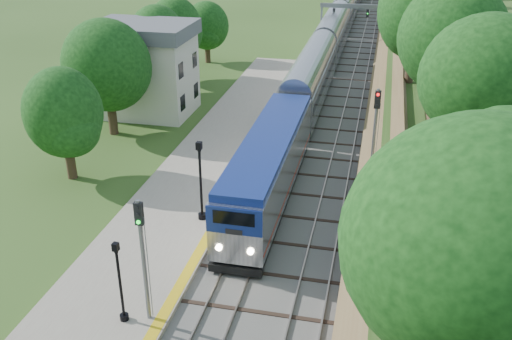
% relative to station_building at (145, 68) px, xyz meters
% --- Properties ---
extents(trackbed, '(9.50, 170.00, 0.28)m').
position_rel_station_building_xyz_m(trackbed, '(16.00, 30.00, -4.02)').
color(trackbed, '#4C4944').
rests_on(trackbed, ground).
extents(platform, '(6.40, 68.00, 0.38)m').
position_rel_station_building_xyz_m(platform, '(8.80, -14.00, -3.90)').
color(platform, gray).
rests_on(platform, ground).
extents(yellow_stripe, '(0.55, 68.00, 0.01)m').
position_rel_station_building_xyz_m(yellow_stripe, '(11.65, -14.00, -3.70)').
color(yellow_stripe, gold).
rests_on(yellow_stripe, platform).
extents(embankment, '(10.64, 170.00, 11.70)m').
position_rel_station_building_xyz_m(embankment, '(24.35, 30.00, -2.14)').
color(embankment, brown).
rests_on(embankment, ground).
extents(station_building, '(8.60, 6.60, 8.00)m').
position_rel_station_building_xyz_m(station_building, '(0.00, 0.00, 0.00)').
color(station_building, beige).
rests_on(station_building, ground).
extents(signal_gantry, '(8.40, 0.38, 6.20)m').
position_rel_station_building_xyz_m(signal_gantry, '(16.47, 24.99, 0.73)').
color(signal_gantry, slate).
rests_on(signal_gantry, ground).
extents(trees_behind_platform, '(7.82, 53.32, 7.21)m').
position_rel_station_building_xyz_m(trees_behind_platform, '(2.83, -9.33, 0.44)').
color(trees_behind_platform, '#332316').
rests_on(trees_behind_platform, ground).
extents(train, '(2.87, 115.23, 4.22)m').
position_rel_station_building_xyz_m(train, '(14.00, 34.02, -1.91)').
color(train, black).
rests_on(train, trackbed).
extents(lamppost_mid, '(0.40, 0.40, 4.04)m').
position_rel_station_building_xyz_m(lamppost_mid, '(10.06, -27.11, -1.91)').
color(lamppost_mid, black).
rests_on(lamppost_mid, platform).
extents(lamppost_far, '(0.48, 0.48, 4.89)m').
position_rel_station_building_xyz_m(lamppost_far, '(10.75, -17.76, -1.53)').
color(lamppost_far, black).
rests_on(lamppost_far, platform).
extents(signal_platform, '(0.35, 0.28, 6.01)m').
position_rel_station_building_xyz_m(signal_platform, '(11.10, -26.74, -0.02)').
color(signal_platform, slate).
rests_on(signal_platform, platform).
extents(signal_farside, '(0.38, 0.30, 6.93)m').
position_rel_station_building_xyz_m(signal_farside, '(20.20, -11.42, 0.26)').
color(signal_farside, slate).
rests_on(signal_farside, ground).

